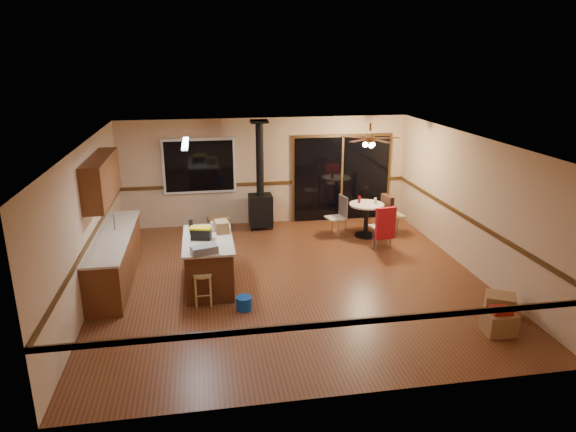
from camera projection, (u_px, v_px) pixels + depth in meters
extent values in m
plane|color=brown|center=(291.00, 279.00, 9.62)|extent=(7.00, 7.00, 0.00)
plane|color=silver|center=(291.00, 141.00, 8.84)|extent=(7.00, 7.00, 0.00)
plane|color=tan|center=(266.00, 171.00, 12.52)|extent=(7.00, 0.00, 7.00)
plane|color=tan|center=(343.00, 301.00, 5.94)|extent=(7.00, 0.00, 7.00)
plane|color=tan|center=(87.00, 223.00, 8.67)|extent=(0.00, 7.00, 7.00)
plane|color=tan|center=(471.00, 204.00, 9.79)|extent=(0.00, 7.00, 7.00)
cube|color=black|center=(199.00, 166.00, 12.16)|extent=(1.72, 0.10, 1.32)
cube|color=black|center=(342.00, 179.00, 12.85)|extent=(2.52, 0.10, 2.10)
cube|color=brown|center=(115.00, 259.00, 9.45)|extent=(0.60, 3.00, 0.86)
cube|color=beige|center=(113.00, 236.00, 9.31)|extent=(0.64, 3.04, 0.04)
cube|color=brown|center=(101.00, 179.00, 9.17)|extent=(0.35, 2.00, 0.80)
cube|color=#4D2613|center=(209.00, 263.00, 9.25)|extent=(0.80, 1.60, 0.86)
cube|color=beige|center=(208.00, 240.00, 9.12)|extent=(0.88, 1.68, 0.04)
cube|color=black|center=(261.00, 210.00, 12.32)|extent=(0.55, 0.50, 0.75)
cylinder|color=black|center=(260.00, 158.00, 11.94)|extent=(0.18, 0.18, 1.77)
cylinder|color=brown|center=(370.00, 139.00, 11.23)|extent=(0.24, 0.24, 0.10)
cylinder|color=brown|center=(371.00, 127.00, 11.15)|extent=(0.05, 0.05, 0.16)
sphere|color=#FFD88C|center=(370.00, 145.00, 11.27)|extent=(0.16, 0.16, 0.16)
cube|color=white|center=(185.00, 143.00, 8.84)|extent=(0.10, 1.20, 0.04)
cube|color=slate|center=(204.00, 250.00, 8.41)|extent=(0.47, 0.34, 0.13)
cube|color=black|center=(201.00, 234.00, 9.06)|extent=(0.38, 0.26, 0.19)
cube|color=gold|center=(201.00, 228.00, 9.02)|extent=(0.42, 0.28, 0.03)
cube|color=olive|center=(222.00, 227.00, 9.42)|extent=(0.27, 0.34, 0.21)
cylinder|color=black|center=(191.00, 226.00, 9.38)|extent=(0.09, 0.09, 0.26)
cylinder|color=#D84C8C|center=(217.00, 229.00, 9.33)|extent=(0.08, 0.08, 0.20)
cylinder|color=white|center=(212.00, 227.00, 9.44)|extent=(0.06, 0.06, 0.19)
cylinder|color=tan|center=(203.00, 289.00, 8.55)|extent=(0.35, 0.35, 0.57)
cylinder|color=blue|center=(244.00, 303.00, 8.45)|extent=(0.29, 0.29, 0.22)
cylinder|color=black|center=(365.00, 235.00, 11.90)|extent=(0.49, 0.49, 0.04)
cylinder|color=black|center=(366.00, 220.00, 11.79)|extent=(0.10, 0.10, 0.70)
cylinder|color=beige|center=(367.00, 205.00, 11.68)|extent=(0.79, 0.79, 0.04)
cylinder|color=#590C14|center=(359.00, 199.00, 11.72)|extent=(0.07, 0.07, 0.16)
cylinder|color=beige|center=(375.00, 201.00, 11.63)|extent=(0.07, 0.07, 0.14)
cube|color=tan|center=(335.00, 218.00, 11.75)|extent=(0.47, 0.47, 0.03)
cube|color=slate|center=(343.00, 207.00, 11.74)|extent=(0.11, 0.40, 0.50)
cube|color=tan|center=(381.00, 227.00, 11.13)|extent=(0.45, 0.45, 0.03)
cube|color=slate|center=(385.00, 219.00, 10.88)|extent=(0.40, 0.08, 0.50)
cube|color=#B4141A|center=(385.00, 223.00, 10.89)|extent=(0.45, 0.16, 0.70)
cube|color=tan|center=(394.00, 215.00, 11.93)|extent=(0.46, 0.46, 0.03)
cube|color=slate|center=(388.00, 206.00, 11.80)|extent=(0.10, 0.40, 0.50)
cube|color=black|center=(387.00, 210.00, 11.82)|extent=(0.17, 0.45, 0.70)
cube|color=olive|center=(219.00, 225.00, 12.06)|extent=(0.54, 0.46, 0.39)
cube|color=olive|center=(499.00, 323.00, 7.72)|extent=(0.46, 0.39, 0.34)
cube|color=olive|center=(500.00, 305.00, 8.23)|extent=(0.58, 0.55, 0.36)
cube|color=maroon|center=(501.00, 310.00, 7.65)|extent=(0.30, 0.26, 0.08)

